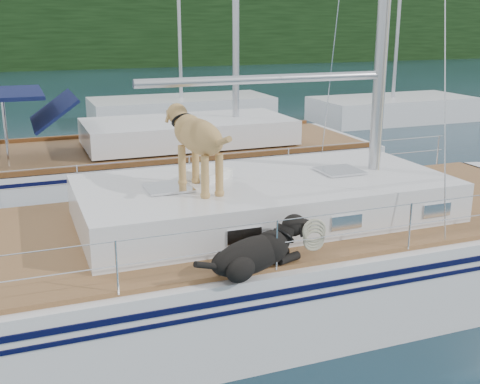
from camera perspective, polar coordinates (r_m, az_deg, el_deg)
name	(u,v)px	position (r m, az deg, el deg)	size (l,w,h in m)	color
ground	(213,305)	(8.88, -2.60, -10.63)	(120.00, 120.00, 0.00)	black
tree_line	(35,32)	(52.61, -18.82, 14.20)	(90.00, 3.00, 6.00)	black
shore_bank	(37,61)	(53.90, -18.65, 11.68)	(92.00, 1.00, 1.20)	#595147
main_sailboat	(218,260)	(8.61, -2.08, -6.49)	(12.00, 4.07, 14.01)	white
neighbor_sailboat	(144,169)	(14.18, -9.08, 2.17)	(11.00, 3.50, 13.30)	white
bg_boat_center	(182,110)	(24.67, -5.56, 7.77)	(7.20, 3.00, 11.65)	white
bg_boat_east	(392,109)	(25.37, 14.22, 7.60)	(6.40, 3.00, 11.65)	white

